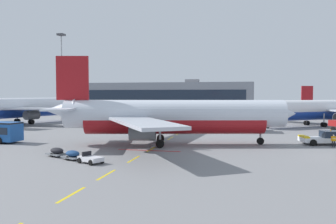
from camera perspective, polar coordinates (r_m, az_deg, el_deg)
The scene contains 11 objects.
ground at distance 60.61m, azimuth 22.45°, elevation -3.92°, with size 400.00×400.00×0.00m, color slate.
apron_paint_markings at distance 58.94m, azimuth 1.15°, elevation -3.88°, with size 8.00×96.17×0.01m.
airliner_foreground at distance 48.00m, azimuth 0.41°, elevation -0.71°, with size 34.51×33.68×12.20m.
pushback_tug at distance 53.15m, azimuth 24.23°, elevation -3.91°, with size 6.48×4.19×2.08m.
airliner_mid_left at distance 90.17m, azimuth -21.80°, elevation 0.75°, with size 32.54×33.61×12.04m.
airliner_far_right at distance 81.69m, azimuth 22.33°, elevation 0.37°, with size 29.26×27.19×11.28m.
fuel_service_truck at distance 67.18m, azimuth 13.57°, elevation -1.72°, with size 2.75×7.03×3.14m.
baggage_train at distance 38.83m, azimuth -15.31°, elevation -6.76°, with size 8.32×5.24×1.14m.
ground_crew_worker at distance 50.89m, azimuth 25.46°, elevation -4.18°, with size 0.66×0.39×1.67m.
apron_light_mast_near at distance 98.99m, azimuth -17.01°, elevation 7.19°, with size 1.80×1.80×23.24m.
terminal_satellite at distance 163.88m, azimuth -0.10°, elevation 2.63°, with size 78.81×20.99×13.83m.
Camera 1 is at (29.88, -19.35, 6.99)m, focal length 37.25 mm.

